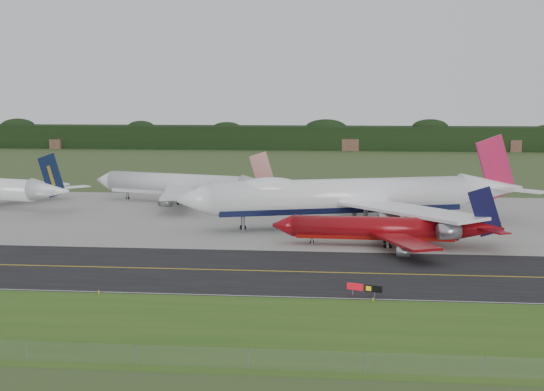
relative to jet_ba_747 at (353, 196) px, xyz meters
The scene contains 14 objects.
ground 40.49m from the jet_ba_747, 97.33° to the right, with size 600.00×600.00×0.00m, color #3D5226.
grass_verge 75.08m from the jet_ba_747, 93.91° to the right, with size 400.00×30.00×0.01m, color #2D5A1A.
taxiway 44.41m from the jet_ba_747, 96.66° to the right, with size 400.00×32.00×0.02m, color black.
apron 14.14m from the jet_ba_747, 114.10° to the left, with size 400.00×78.00×0.01m, color gray.
taxiway_centreline 44.41m from the jet_ba_747, 96.66° to the right, with size 400.00×0.40×0.00m, color gold.
taxiway_edge_line 59.70m from the jet_ba_747, 94.92° to the right, with size 400.00×0.25×0.00m, color silver.
perimeter_fence 87.94m from the jet_ba_747, 93.33° to the right, with size 320.00×0.10×320.00m.
horizon_treeline 234.21m from the jet_ba_747, 91.25° to the left, with size 700.00×25.00×12.00m.
jet_ba_747 is the anchor object (origin of this frame).
jet_red_737 22.02m from the jet_ba_747, 72.83° to the right, with size 43.25×35.31×11.69m.
jet_star_tail 53.76m from the jet_ba_747, 144.46° to the left, with size 53.31×43.58×14.29m.
taxiway_sign 57.92m from the jet_ba_747, 88.59° to the right, with size 4.95×1.95×1.73m.
edge_marker_left 70.58m from the jet_ba_747, 121.22° to the right, with size 0.16×0.16×0.50m, color yellow.
edge_marker_center 60.51m from the jet_ba_747, 87.51° to the right, with size 0.16×0.16×0.50m, color yellow.
Camera 1 is at (4.05, -123.04, 28.29)m, focal length 50.00 mm.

